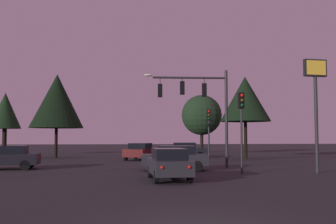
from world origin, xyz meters
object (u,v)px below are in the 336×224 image
car_parked_lot (140,151)px  tree_center_horizon (245,99)px  traffic_light_corner_left (241,116)px  car_nearside_lane (169,164)px  traffic_light_corner_right (209,125)px  tree_behind_sign (202,115)px  tree_left_far (5,111)px  car_far_lane (185,150)px  car_crossing_right (175,158)px  car_crossing_left (7,157)px  tree_right_cluster (57,101)px  store_sign_illuminated (316,89)px  traffic_signal_mast_arm (200,99)px

car_parked_lot → tree_center_horizon: size_ratio=0.57×
car_parked_lot → traffic_light_corner_left: bearing=-71.6°
car_nearside_lane → traffic_light_corner_right: bearing=67.7°
car_nearside_lane → tree_behind_sign: 29.02m
tree_left_far → car_far_lane: bearing=-18.7°
car_crossing_right → car_nearside_lane: bearing=-101.5°
traffic_light_corner_right → car_crossing_right: size_ratio=1.01×
car_crossing_left → tree_left_far: 20.41m
car_far_lane → tree_right_cluster: (-12.86, 1.54, 4.90)m
traffic_light_corner_left → store_sign_illuminated: store_sign_illuminated is taller
car_nearside_lane → car_crossing_right: size_ratio=0.99×
traffic_signal_mast_arm → car_nearside_lane: 8.74m
car_crossing_right → store_sign_illuminated: 9.28m
car_parked_lot → tree_right_cluster: tree_right_cluster is taller
store_sign_illuminated → car_nearside_lane: bearing=-163.8°
traffic_light_corner_left → car_parked_lot: (-4.85, 14.55, -2.44)m
car_crossing_right → tree_behind_sign: tree_behind_sign is taller
car_far_lane → traffic_signal_mast_arm: bearing=-95.6°
car_crossing_left → car_far_lane: 18.81m
tree_left_far → car_crossing_left: bearing=-74.5°
tree_behind_sign → tree_center_horizon: (2.27, -9.49, 1.06)m
store_sign_illuminated → tree_right_cluster: size_ratio=0.78×
traffic_light_corner_right → car_parked_lot: (-5.08, 5.68, -2.22)m
car_parked_lot → tree_left_far: size_ratio=0.65×
car_crossing_left → car_crossing_right: size_ratio=0.99×
tree_behind_sign → tree_center_horizon: bearing=-76.6°
traffic_light_corner_right → store_sign_illuminated: store_sign_illuminated is taller
tree_behind_sign → tree_right_cluster: 17.24m
car_crossing_left → tree_left_far: bearing=105.5°
tree_behind_sign → traffic_light_corner_left: bearing=-97.3°
car_crossing_left → tree_center_horizon: (19.39, 10.72, 4.98)m
car_crossing_left → store_sign_illuminated: 19.44m
car_crossing_right → tree_center_horizon: size_ratio=0.53×
car_parked_lot → store_sign_illuminated: 17.79m
traffic_light_corner_right → traffic_signal_mast_arm: bearing=-110.4°
car_crossing_left → car_crossing_right: (10.52, -2.06, -0.00)m
tree_behind_sign → tree_center_horizon: size_ratio=0.89×
traffic_signal_mast_arm → car_far_lane: size_ratio=1.54×
tree_center_horizon → traffic_signal_mast_arm: bearing=-121.9°
car_crossing_right → car_parked_lot: (-1.45, 11.79, 0.00)m
car_nearside_lane → car_crossing_left: 12.03m
traffic_signal_mast_arm → store_sign_illuminated: size_ratio=1.00×
traffic_light_corner_left → tree_behind_sign: bearing=82.7°
traffic_signal_mast_arm → car_nearside_lane: (-3.13, -7.21, -3.83)m
tree_left_far → tree_center_horizon: 26.18m
traffic_light_corner_left → car_crossing_right: size_ratio=1.09×
car_crossing_left → car_parked_lot: same height
car_crossing_left → tree_center_horizon: tree_center_horizon is taller
tree_left_far → tree_center_horizon: bearing=-19.0°
store_sign_illuminated → tree_behind_sign: tree_behind_sign is taller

